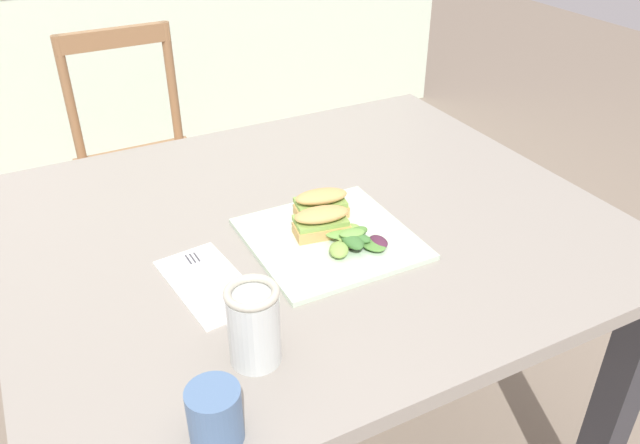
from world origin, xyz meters
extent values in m
cube|color=gray|center=(0.05, 0.12, 0.72)|extent=(1.17, 0.99, 0.03)
cube|color=#2D2D33|center=(0.56, -0.31, 0.35)|extent=(0.07, 0.07, 0.71)
cube|color=#2D2D33|center=(-0.47, 0.55, 0.35)|extent=(0.07, 0.07, 0.71)
cube|color=#2D2D33|center=(0.56, 0.55, 0.35)|extent=(0.07, 0.07, 0.71)
cylinder|color=#8E6642|center=(-0.25, 0.90, 0.21)|extent=(0.03, 0.03, 0.43)
cylinder|color=#8E6642|center=(0.09, 0.90, 0.21)|extent=(0.03, 0.03, 0.43)
cylinder|color=#8E6642|center=(-0.26, 1.24, 0.21)|extent=(0.03, 0.03, 0.43)
cylinder|color=#8E6642|center=(0.08, 1.24, 0.21)|extent=(0.03, 0.03, 0.43)
cube|color=#8E6642|center=(-0.08, 1.07, 0.44)|extent=(0.41, 0.41, 0.02)
cylinder|color=#8E6642|center=(-0.26, 1.25, 0.66)|extent=(0.03, 0.03, 0.42)
cylinder|color=#8E6642|center=(0.08, 1.25, 0.66)|extent=(0.03, 0.03, 0.42)
cube|color=#8E6642|center=(-0.09, 1.25, 0.84)|extent=(0.36, 0.04, 0.06)
cube|color=beige|center=(0.05, 0.03, 0.74)|extent=(0.30, 0.30, 0.01)
cube|color=tan|center=(0.04, 0.05, 0.76)|extent=(0.11, 0.07, 0.02)
cube|color=#84A84C|center=(0.04, 0.05, 0.78)|extent=(0.11, 0.07, 0.01)
ellipsoid|color=tan|center=(0.04, 0.05, 0.79)|extent=(0.11, 0.07, 0.02)
cube|color=tan|center=(0.07, 0.11, 0.76)|extent=(0.11, 0.07, 0.02)
cube|color=#84A84C|center=(0.07, 0.11, 0.78)|extent=(0.11, 0.07, 0.01)
ellipsoid|color=tan|center=(0.07, 0.11, 0.79)|extent=(0.11, 0.07, 0.02)
ellipsoid|color=#4C2338|center=(0.07, -0.01, 0.75)|extent=(0.06, 0.06, 0.01)
ellipsoid|color=#84A84C|center=(0.08, 0.01, 0.76)|extent=(0.05, 0.05, 0.01)
ellipsoid|color=#3D7033|center=(0.07, -0.02, 0.77)|extent=(0.05, 0.06, 0.02)
ellipsoid|color=#84A84C|center=(0.03, -0.03, 0.76)|extent=(0.05, 0.06, 0.02)
ellipsoid|color=#6B9E47|center=(0.07, -0.01, 0.78)|extent=(0.05, 0.04, 0.01)
ellipsoid|color=#4C2338|center=(0.11, -0.04, 0.76)|extent=(0.03, 0.04, 0.01)
ellipsoid|color=#518438|center=(0.09, 0.00, 0.77)|extent=(0.05, 0.03, 0.02)
ellipsoid|color=#518438|center=(0.10, -0.04, 0.76)|extent=(0.05, 0.06, 0.01)
ellipsoid|color=#3D7033|center=(0.06, -0.03, 0.77)|extent=(0.03, 0.06, 0.02)
ellipsoid|color=#84A84C|center=(0.06, 0.04, 0.76)|extent=(0.06, 0.06, 0.01)
ellipsoid|color=#6B9E47|center=(0.06, 0.01, 0.76)|extent=(0.07, 0.06, 0.01)
ellipsoid|color=#3D7033|center=(0.07, -0.03, 0.77)|extent=(0.03, 0.04, 0.02)
ellipsoid|color=#84A84C|center=(0.06, 0.00, 0.76)|extent=(0.05, 0.07, 0.01)
cube|color=white|center=(-0.20, 0.01, 0.74)|extent=(0.14, 0.23, 0.00)
cube|color=silver|center=(-0.20, -0.01, 0.75)|extent=(0.02, 0.14, 0.00)
cube|color=silver|center=(-0.21, 0.08, 0.75)|extent=(0.03, 0.05, 0.00)
cube|color=#38383D|center=(-0.20, 0.09, 0.75)|extent=(0.00, 0.03, 0.00)
cube|color=#38383D|center=(-0.21, 0.09, 0.75)|extent=(0.00, 0.03, 0.00)
cube|color=#38383D|center=(-0.21, 0.09, 0.75)|extent=(0.00, 0.03, 0.00)
cylinder|color=#995623|center=(-0.20, -0.20, 0.79)|extent=(0.07, 0.07, 0.09)
cylinder|color=silver|center=(-0.20, -0.20, 0.80)|extent=(0.08, 0.08, 0.12)
torus|color=#B7B29E|center=(-0.20, -0.20, 0.86)|extent=(0.08, 0.08, 0.01)
cylinder|color=#4C6B93|center=(-0.30, -0.30, 0.78)|extent=(0.07, 0.07, 0.08)
camera|label=1|loc=(-0.43, -0.85, 1.40)|focal=35.44mm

